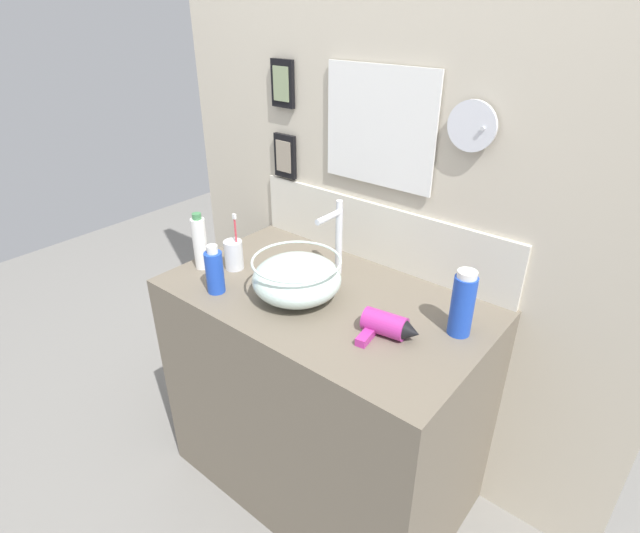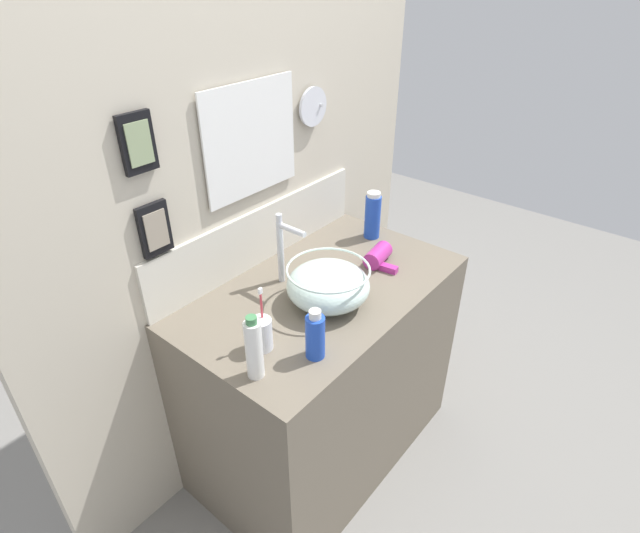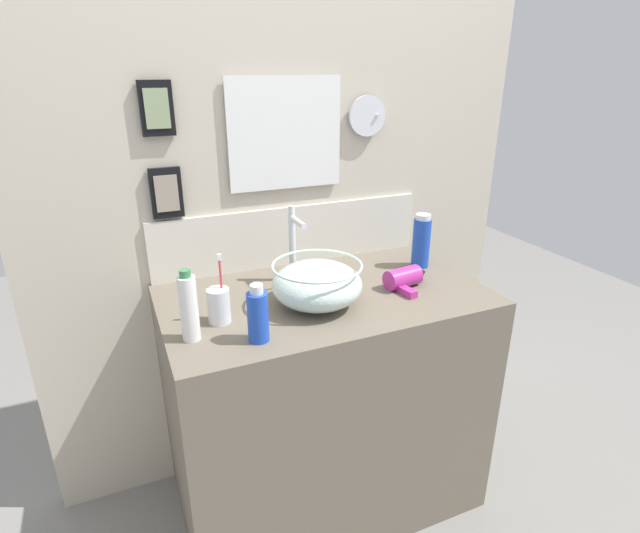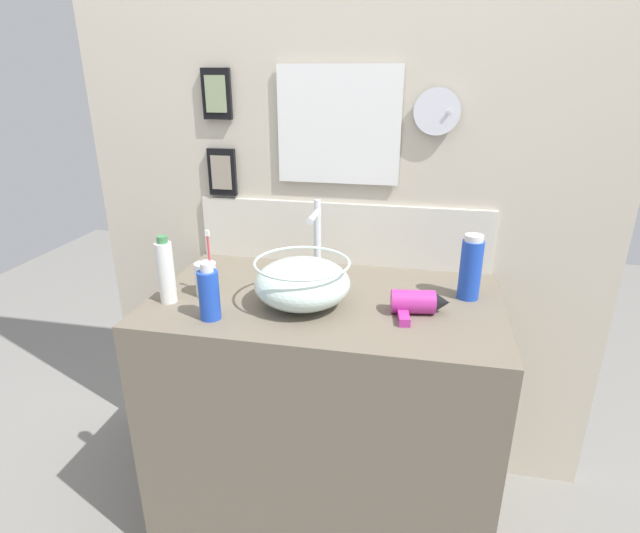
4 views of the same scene
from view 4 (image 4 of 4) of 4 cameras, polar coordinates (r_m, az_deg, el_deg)
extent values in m
plane|color=gray|center=(2.05, 0.51, -25.76)|extent=(6.00, 6.00, 0.00)
cube|color=#6B6051|center=(1.77, 0.56, -16.23)|extent=(1.06, 0.62, 0.86)
cube|color=beige|center=(1.76, 2.85, 13.36)|extent=(1.88, 0.06, 2.53)
cube|color=beige|center=(1.79, 2.50, 3.74)|extent=(1.04, 0.02, 0.22)
cube|color=white|center=(1.72, 2.14, 15.81)|extent=(0.35, 0.01, 0.32)
cube|color=white|center=(1.71, 2.10, 15.78)|extent=(0.41, 0.01, 0.38)
cylinder|color=silver|center=(1.68, 13.23, 16.86)|extent=(0.15, 0.01, 0.15)
cylinder|color=silver|center=(1.69, 14.50, 16.79)|extent=(0.01, 0.06, 0.01)
cube|color=black|center=(1.82, -11.73, 18.75)|extent=(0.10, 0.02, 0.17)
cube|color=gray|center=(1.81, -11.84, 18.73)|extent=(0.07, 0.01, 0.12)
cube|color=black|center=(1.85, -11.12, 10.54)|extent=(0.10, 0.02, 0.17)
cube|color=gray|center=(1.84, -11.22, 10.48)|extent=(0.07, 0.01, 0.12)
ellipsoid|color=silver|center=(1.47, -2.04, -1.93)|extent=(0.28, 0.28, 0.14)
torus|color=silver|center=(1.44, -2.07, 0.47)|extent=(0.28, 0.28, 0.01)
torus|color=#B2B7BC|center=(1.50, -2.00, -4.24)|extent=(0.11, 0.11, 0.01)
cylinder|color=silver|center=(1.65, -0.30, 2.57)|extent=(0.02, 0.02, 0.24)
cylinder|color=silver|center=(1.56, -0.74, 5.74)|extent=(0.02, 0.12, 0.02)
cylinder|color=silver|center=(1.61, -0.31, 7.13)|extent=(0.02, 0.02, 0.03)
cylinder|color=#B22D8C|center=(1.46, 10.57, -3.97)|extent=(0.13, 0.09, 0.07)
cone|color=black|center=(1.47, 13.74, -4.00)|extent=(0.05, 0.06, 0.06)
cube|color=#B22D8C|center=(1.42, 9.50, -5.64)|extent=(0.04, 0.09, 0.02)
cylinder|color=silver|center=(1.58, -12.88, -1.43)|extent=(0.07, 0.07, 0.11)
cylinder|color=#D83F4C|center=(1.56, -12.47, 0.16)|extent=(0.01, 0.01, 0.19)
cube|color=white|center=(1.53, -12.77, 3.74)|extent=(0.01, 0.01, 0.02)
cylinder|color=blue|center=(1.42, -12.55, -3.22)|extent=(0.06, 0.06, 0.14)
cylinder|color=silver|center=(1.39, -12.82, -0.08)|extent=(0.04, 0.04, 0.03)
cylinder|color=white|center=(1.55, -17.18, -0.69)|extent=(0.05, 0.05, 0.19)
cylinder|color=#3F7F4C|center=(1.52, -17.60, 2.95)|extent=(0.03, 0.03, 0.02)
cylinder|color=blue|center=(1.57, 16.82, -0.37)|extent=(0.07, 0.07, 0.18)
cylinder|color=silver|center=(1.54, 17.21, 3.13)|extent=(0.06, 0.06, 0.02)
camera|label=1|loc=(0.70, 82.42, 21.24)|focal=28.00mm
camera|label=2|loc=(1.53, -67.16, 23.60)|focal=28.00mm
camera|label=3|loc=(0.88, -80.14, 7.73)|focal=28.00mm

